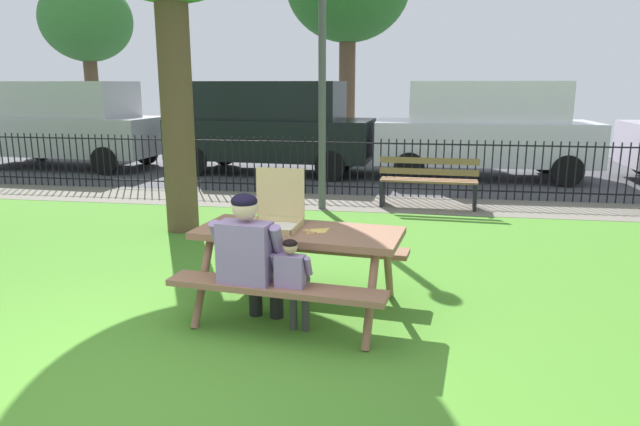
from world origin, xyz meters
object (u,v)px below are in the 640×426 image
(picnic_table_foreground, at_px, (299,248))
(child_at_table, at_px, (293,278))
(pizza_slice_on_table, at_px, (316,230))
(lamp_post_walkway, at_px, (322,61))
(parked_car_far_left, at_px, (67,123))
(park_bench_center, at_px, (428,183))
(parked_car_center, at_px, (484,128))
(pizza_box_open, at_px, (276,213))
(parked_car_left, at_px, (272,125))
(far_tree_left, at_px, (86,22))
(adult_at_table, at_px, (250,256))

(picnic_table_foreground, relative_size, child_at_table, 2.31)
(pizza_slice_on_table, xyz_separation_m, lamp_post_walkway, (-0.66, 4.35, 1.60))
(pizza_slice_on_table, height_order, parked_car_far_left, parked_car_far_left)
(park_bench_center, bearing_deg, parked_car_center, 69.70)
(pizza_box_open, bearing_deg, park_bench_center, 72.55)
(pizza_box_open, height_order, lamp_post_walkway, lamp_post_walkway)
(lamp_post_walkway, height_order, parked_car_left, lamp_post_walkway)
(pizza_slice_on_table, distance_m, lamp_post_walkway, 4.68)
(parked_car_center, bearing_deg, park_bench_center, -110.30)
(park_bench_center, bearing_deg, far_tree_left, 141.90)
(pizza_slice_on_table, relative_size, far_tree_left, 0.05)
(pizza_slice_on_table, xyz_separation_m, parked_car_left, (-2.43, 8.03, 0.32))
(adult_at_table, distance_m, parked_car_left, 8.71)
(pizza_box_open, bearing_deg, adult_at_table, -98.85)
(park_bench_center, distance_m, parked_car_far_left, 9.28)
(lamp_post_walkway, relative_size, parked_car_left, 0.82)
(adult_at_table, bearing_deg, pizza_slice_on_table, 43.28)
(picnic_table_foreground, bearing_deg, park_bench_center, 75.31)
(adult_at_table, height_order, lamp_post_walkway, lamp_post_walkway)
(child_at_table, xyz_separation_m, far_tree_left, (-9.99, 14.02, 3.51))
(picnic_table_foreground, relative_size, parked_car_left, 0.42)
(child_at_table, bearing_deg, far_tree_left, 125.48)
(pizza_slice_on_table, distance_m, parked_car_center, 8.36)
(pizza_slice_on_table, relative_size, park_bench_center, 0.16)
(adult_at_table, xyz_separation_m, lamp_post_walkway, (-0.18, 4.79, 1.72))
(lamp_post_walkway, bearing_deg, parked_car_far_left, 151.99)
(child_at_table, height_order, park_bench_center, park_bench_center)
(parked_car_far_left, bearing_deg, far_tree_left, 114.69)
(pizza_slice_on_table, relative_size, parked_car_left, 0.05)
(picnic_table_foreground, xyz_separation_m, pizza_slice_on_table, (0.16, -0.02, 0.18))
(pizza_box_open, distance_m, child_at_table, 0.78)
(lamp_post_walkway, distance_m, parked_car_left, 4.28)
(picnic_table_foreground, relative_size, parked_car_far_left, 0.42)
(pizza_slice_on_table, distance_m, adult_at_table, 0.66)
(pizza_slice_on_table, relative_size, lamp_post_walkway, 0.07)
(parked_car_center, bearing_deg, pizza_box_open, -108.64)
(pizza_box_open, bearing_deg, picnic_table_foreground, -20.12)
(park_bench_center, xyz_separation_m, parked_car_center, (1.21, 3.28, 0.68))
(pizza_box_open, distance_m, adult_at_table, 0.60)
(park_bench_center, relative_size, far_tree_left, 0.30)
(pizza_box_open, distance_m, parked_car_left, 8.19)
(picnic_table_foreground, height_order, park_bench_center, park_bench_center)
(far_tree_left, bearing_deg, child_at_table, -54.52)
(parked_car_center, bearing_deg, pizza_slice_on_table, -105.90)
(far_tree_left, bearing_deg, park_bench_center, -38.10)
(adult_at_table, xyz_separation_m, park_bench_center, (1.55, 5.19, -0.24))
(pizza_slice_on_table, relative_size, parked_car_center, 0.06)
(child_at_table, bearing_deg, park_bench_center, 77.43)
(picnic_table_foreground, height_order, lamp_post_walkway, lamp_post_walkway)
(pizza_slice_on_table, bearing_deg, parked_car_left, 106.81)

